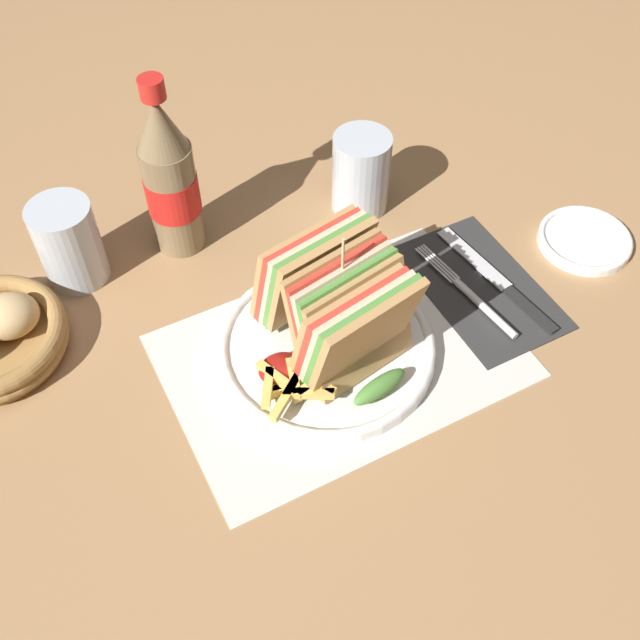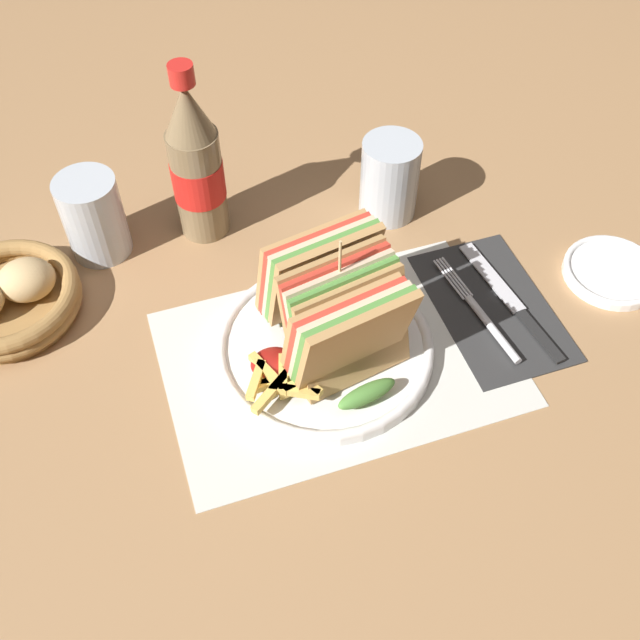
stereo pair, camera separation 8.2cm
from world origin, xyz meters
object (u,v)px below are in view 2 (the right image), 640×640
object	(u,v)px
knife	(511,301)
bread_basket	(5,298)
club_sandwich	(337,309)
fork	(484,318)
plate_main	(326,350)
glass_far	(94,217)
side_saucer	(610,269)
glass_near	(389,179)
coke_bottle_near	(196,165)

from	to	relation	value
knife	bread_basket	bearing A→B (deg)	155.89
club_sandwich	knife	xyz separation A→B (m)	(0.22, 0.00, -0.07)
club_sandwich	fork	size ratio (longest dim) A/B	1.17
plate_main	glass_far	distance (m)	0.33
glass_far	fork	bearing A→B (deg)	-33.21
knife	fork	bearing A→B (deg)	-168.39
side_saucer	bread_basket	bearing A→B (deg)	166.26
glass_near	club_sandwich	bearing A→B (deg)	-125.31
glass_near	knife	bearing A→B (deg)	-68.51
bread_basket	glass_far	bearing A→B (deg)	30.21
glass_near	glass_far	distance (m)	0.37
glass_far	bread_basket	size ratio (longest dim) A/B	0.62
fork	side_saucer	size ratio (longest dim) A/B	1.47
club_sandwich	glass_near	size ratio (longest dim) A/B	1.88
glass_near	glass_far	xyz separation A→B (m)	(-0.37, 0.05, 0.00)
fork	glass_near	bearing A→B (deg)	92.87
club_sandwich	fork	xyz separation A→B (m)	(0.18, -0.01, -0.07)
club_sandwich	glass_far	distance (m)	0.34
plate_main	knife	xyz separation A→B (m)	(0.23, 0.00, -0.00)
side_saucer	glass_near	bearing A→B (deg)	138.52
club_sandwich	knife	size ratio (longest dim) A/B	1.01
club_sandwich	knife	bearing A→B (deg)	0.56
plate_main	club_sandwich	size ratio (longest dim) A/B	1.20
plate_main	coke_bottle_near	bearing A→B (deg)	108.05
club_sandwich	bread_basket	xyz separation A→B (m)	(-0.34, 0.18, -0.06)
knife	glass_near	world-z (taller)	glass_near
plate_main	club_sandwich	xyz separation A→B (m)	(0.01, -0.00, 0.07)
fork	coke_bottle_near	bearing A→B (deg)	129.64
club_sandwich	bread_basket	distance (m)	0.39
coke_bottle_near	glass_far	world-z (taller)	coke_bottle_near
knife	side_saucer	size ratio (longest dim) A/B	1.71
plate_main	bread_basket	size ratio (longest dim) A/B	1.41
fork	knife	xyz separation A→B (m)	(0.04, 0.01, -0.00)
plate_main	glass_far	world-z (taller)	glass_far
plate_main	club_sandwich	distance (m)	0.07
plate_main	knife	bearing A→B (deg)	0.27
knife	glass_far	world-z (taller)	glass_far
glass_far	glass_near	bearing A→B (deg)	-7.63
plate_main	knife	distance (m)	0.23
coke_bottle_near	glass_far	size ratio (longest dim) A/B	2.18
bread_basket	side_saucer	xyz separation A→B (m)	(0.70, -0.17, -0.02)
glass_near	side_saucer	xyz separation A→B (m)	(0.22, -0.19, -0.05)
fork	glass_near	world-z (taller)	glass_near
fork	club_sandwich	bearing A→B (deg)	169.68
knife	bread_basket	size ratio (longest dim) A/B	1.16
club_sandwich	side_saucer	bearing A→B (deg)	1.58
knife	club_sandwich	bearing A→B (deg)	174.11
fork	side_saucer	xyz separation A→B (m)	(0.18, 0.02, -0.00)
side_saucer	fork	bearing A→B (deg)	-173.11
fork	knife	size ratio (longest dim) A/B	0.86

